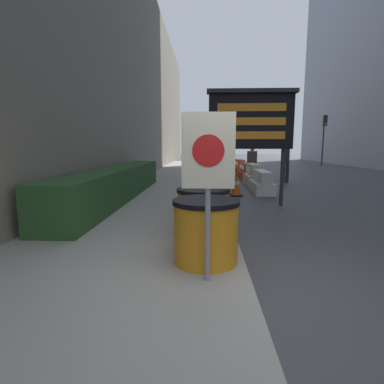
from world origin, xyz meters
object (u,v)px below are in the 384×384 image
at_px(barrel_drum_middle, 203,213).
at_px(traffic_light_far_side, 324,130).
at_px(traffic_cone_near, 233,180).
at_px(barrel_drum_foreground, 206,231).
at_px(pedestrian_passerby, 252,160).
at_px(jersey_barrier_cream, 253,176).
at_px(jersey_barrier_white, 262,183).
at_px(traffic_cone_mid, 219,166).
at_px(jersey_barrier_red_striped, 245,172).
at_px(message_board, 251,121).
at_px(warning_sign, 208,166).
at_px(pedestrian_worker, 286,158).
at_px(barrel_drum_back, 206,202).
at_px(jersey_barrier_orange_far, 240,168).
at_px(traffic_cone_far, 236,185).
at_px(traffic_light_near_curb, 221,132).

xyz_separation_m(barrel_drum_middle, traffic_light_far_side, (9.63, 20.27, 2.41)).
bearing_deg(traffic_cone_near, barrel_drum_foreground, -97.61).
bearing_deg(traffic_light_far_side, pedestrian_passerby, -124.92).
height_order(barrel_drum_foreground, jersey_barrier_cream, barrel_drum_foreground).
height_order(jersey_barrier_white, traffic_light_far_side, traffic_light_far_side).
bearing_deg(traffic_cone_mid, jersey_barrier_red_striped, -77.95).
height_order(barrel_drum_middle, traffic_cone_mid, barrel_drum_middle).
relative_size(message_board, jersey_barrier_white, 1.68).
xyz_separation_m(warning_sign, pedestrian_worker, (3.54, 10.23, -0.32)).
xyz_separation_m(barrel_drum_middle, message_board, (1.23, 3.42, 1.73)).
relative_size(barrel_drum_foreground, barrel_drum_back, 1.00).
relative_size(barrel_drum_middle, barrel_drum_back, 1.00).
bearing_deg(pedestrian_worker, traffic_cone_mid, 39.23).
bearing_deg(jersey_barrier_red_striped, warning_sign, -99.55).
xyz_separation_m(barrel_drum_foreground, traffic_cone_mid, (0.94, 15.90, -0.17)).
height_order(jersey_barrier_orange_far, pedestrian_passerby, pedestrian_passerby).
distance_m(warning_sign, jersey_barrier_red_striped, 11.85).
bearing_deg(traffic_light_far_side, warning_sign, -113.68).
bearing_deg(jersey_barrier_cream, traffic_cone_mid, 98.08).
distance_m(jersey_barrier_cream, pedestrian_passerby, 2.18).
bearing_deg(pedestrian_worker, traffic_cone_far, 161.67).
relative_size(barrel_drum_foreground, pedestrian_worker, 0.47).
relative_size(warning_sign, traffic_light_far_side, 0.45).
bearing_deg(barrel_drum_foreground, barrel_drum_middle, 92.31).
relative_size(jersey_barrier_red_striped, traffic_cone_near, 3.53).
height_order(jersey_barrier_white, jersey_barrier_red_striped, jersey_barrier_red_striped).
height_order(barrel_drum_middle, barrel_drum_back, same).
bearing_deg(barrel_drum_foreground, traffic_light_far_side, 65.73).
distance_m(barrel_drum_middle, traffic_light_near_curb, 17.99).
bearing_deg(traffic_cone_mid, pedestrian_passerby, -75.89).
distance_m(warning_sign, traffic_light_far_side, 23.90).
xyz_separation_m(jersey_barrier_cream, traffic_cone_near, (-0.88, -0.46, -0.10)).
bearing_deg(jersey_barrier_red_striped, jersey_barrier_orange_far, 90.00).
distance_m(jersey_barrier_cream, jersey_barrier_orange_far, 4.73).
bearing_deg(pedestrian_passerby, message_board, -74.30).
xyz_separation_m(jersey_barrier_white, traffic_light_far_side, (7.62, 14.52, 2.60)).
relative_size(jersey_barrier_orange_far, traffic_cone_near, 2.77).
bearing_deg(traffic_cone_far, jersey_barrier_red_striped, 79.28).
bearing_deg(jersey_barrier_orange_far, barrel_drum_foreground, -98.39).
relative_size(warning_sign, traffic_light_near_curb, 0.50).
bearing_deg(traffic_cone_mid, warning_sign, -93.23).
xyz_separation_m(traffic_cone_near, pedestrian_passerby, (1.14, 2.55, 0.64)).
height_order(barrel_drum_foreground, jersey_barrier_orange_far, barrel_drum_foreground).
bearing_deg(barrel_drum_middle, barrel_drum_foreground, -87.69).
bearing_deg(warning_sign, jersey_barrier_white, 75.03).
bearing_deg(pedestrian_worker, traffic_light_near_curb, 30.98).
relative_size(barrel_drum_foreground, traffic_cone_near, 1.40).
relative_size(jersey_barrier_orange_far, traffic_cone_mid, 2.29).
relative_size(barrel_drum_middle, traffic_cone_near, 1.40).
bearing_deg(jersey_barrier_white, traffic_light_far_side, 62.31).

